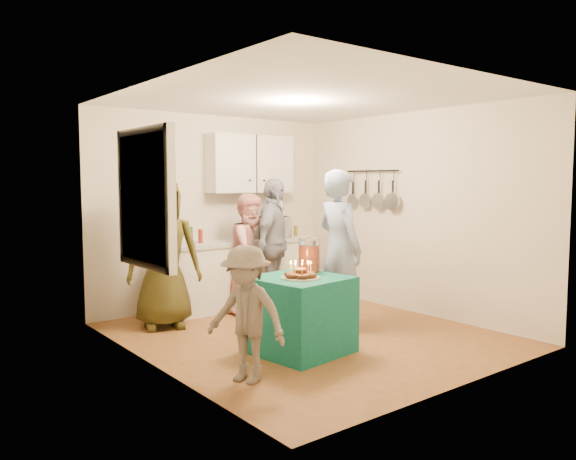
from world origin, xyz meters
TOP-DOWN VIEW (x-y plane):
  - floor at (0.00, 0.00)m, footprint 4.00×4.00m
  - ceiling at (0.00, 0.00)m, footprint 4.00×4.00m
  - back_wall at (0.00, 2.00)m, footprint 3.60×3.60m
  - left_wall at (-1.80, 0.00)m, footprint 4.00×4.00m
  - right_wall at (1.80, 0.00)m, footprint 4.00×4.00m
  - window_night at (-1.77, 0.30)m, footprint 0.04×1.00m
  - counter at (0.20, 1.70)m, footprint 2.20×0.58m
  - countertop at (0.20, 1.70)m, footprint 2.24×0.62m
  - upper_cabinet at (0.50, 1.85)m, footprint 1.30×0.30m
  - pot_rack at (1.72, 0.70)m, footprint 0.12×1.00m
  - microwave at (0.71, 1.70)m, footprint 0.58×0.43m
  - party_table at (-0.47, -0.43)m, footprint 0.96×0.96m
  - donut_cake at (-0.52, -0.51)m, footprint 0.38×0.38m
  - punch_jar at (-0.19, -0.25)m, footprint 0.22×0.22m
  - man_birthday at (0.49, 0.01)m, footprint 0.50×0.71m
  - woman_back_left at (-1.11, 1.28)m, footprint 0.99×0.81m
  - woman_back_center at (0.16, 1.33)m, footprint 0.90×0.79m
  - woman_back_right at (0.43, 1.22)m, footprint 1.07×0.96m
  - child_near_left at (-1.35, -0.81)m, footprint 0.70×0.87m

SIDE VIEW (x-z plane):
  - floor at x=0.00m, z-range 0.00..0.00m
  - party_table at x=-0.47m, z-range 0.00..0.76m
  - counter at x=0.20m, z-range 0.00..0.86m
  - child_near_left at x=-1.35m, z-range 0.00..1.17m
  - woman_back_center at x=0.16m, z-range 0.00..1.55m
  - donut_cake at x=-0.52m, z-range 0.76..0.94m
  - woman_back_left at x=-1.11m, z-range 0.00..1.75m
  - woman_back_right at x=0.43m, z-range 0.00..1.75m
  - countertop at x=0.20m, z-range 0.86..0.91m
  - man_birthday at x=0.49m, z-range 0.00..1.84m
  - punch_jar at x=-0.19m, z-range 0.76..1.10m
  - microwave at x=0.71m, z-range 0.91..1.21m
  - back_wall at x=0.00m, z-range 1.30..1.30m
  - left_wall at x=-1.80m, z-range 1.30..1.30m
  - right_wall at x=1.80m, z-range 1.30..1.30m
  - window_night at x=-1.77m, z-range 0.95..2.15m
  - pot_rack at x=1.72m, z-range 1.30..1.90m
  - upper_cabinet at x=0.50m, z-range 1.55..2.35m
  - ceiling at x=0.00m, z-range 2.60..2.60m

